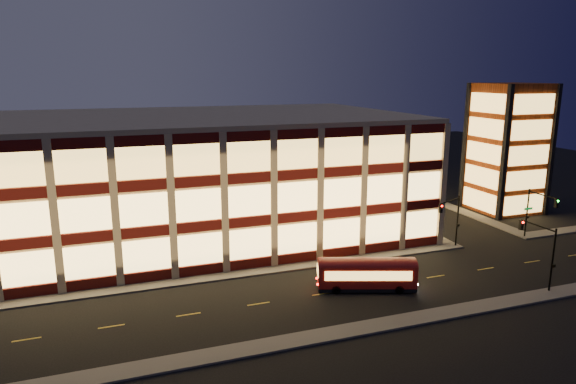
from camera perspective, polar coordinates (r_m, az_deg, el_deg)
name	(u,v)px	position (r m, az deg, el deg)	size (l,w,h in m)	color
ground	(261,276)	(50.98, -3.05, -9.25)	(200.00, 200.00, 0.00)	black
sidewalk_office_south	(228,275)	(51.15, -6.64, -9.16)	(54.00, 2.00, 0.15)	#514F4C
sidewalk_office_east	(381,211)	(74.60, 10.24, -2.11)	(2.00, 30.00, 0.15)	#514F4C
sidewalk_tower_south	(564,231)	(73.17, 28.33, -3.81)	(14.00, 2.00, 0.15)	#514F4C
sidewalk_tower_west	(445,205)	(80.53, 17.05, -1.35)	(2.00, 30.00, 0.15)	#514F4C
sidewalk_near	(311,338)	(39.86, 2.54, -15.87)	(100.00, 2.00, 0.15)	#514F4C
office_building	(198,174)	(64.16, -9.98, 2.01)	(50.45, 30.45, 14.50)	tan
stair_tower	(507,148)	(78.85, 23.16, 4.48)	(8.60, 8.60, 18.00)	#8C3814
traffic_signal_far	(452,214)	(59.69, 17.72, -2.35)	(3.79, 1.87, 6.00)	black
traffic_signal_right	(537,207)	(66.45, 25.96, -1.53)	(1.20, 4.37, 6.00)	black
traffic_signal_near	(541,244)	(52.52, 26.29, -5.17)	(0.32, 4.45, 6.00)	black
trolley_bus	(367,272)	(47.77, 8.72, -8.81)	(9.09, 5.07, 3.00)	maroon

